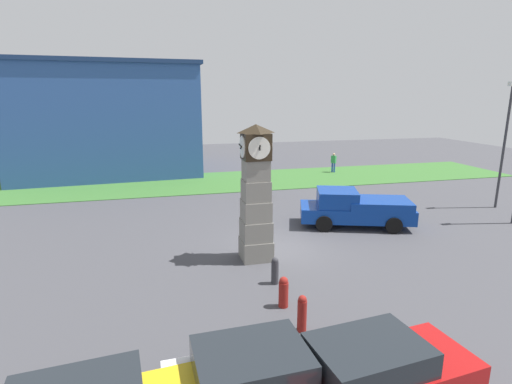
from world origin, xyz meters
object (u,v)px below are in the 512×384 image
Objects in this scene: pickup_truck at (355,208)px; clock_tower at (256,198)px; pedestrian_near_bench at (334,161)px; bollard_near_tower at (302,313)px; bollard_mid_row at (283,292)px; street_lamp_near_road at (505,138)px; bollard_far_row at (275,270)px; bench at (263,191)px; car_near_tower at (262,380)px; car_by_building at (376,372)px.

clock_tower is at bearing -154.33° from pickup_truck.
pickup_truck is 3.50× the size of pedestrian_near_bench.
bollard_mid_row is (-0.09, 1.39, -0.04)m from bollard_near_tower.
street_lamp_near_road is at bearing 6.57° from pickup_truck.
bollard_mid_row is 1.03× the size of bollard_far_row.
car_near_tower is at bearing -105.05° from bench.
bollard_mid_row is at bearing 93.80° from bollard_near_tower.
bench is (2.19, 17.45, -0.24)m from car_by_building.
bollard_mid_row is 0.14× the size of street_lamp_near_road.
car_near_tower reaches higher than bench.
car_near_tower is at bearing -113.77° from bollard_mid_row.
bollard_mid_row reaches higher than bollard_far_row.
clock_tower is 0.92× the size of pickup_truck.
car_near_tower is (-1.74, -3.96, 0.26)m from bollard_mid_row.
bollard_far_row is at bearing 82.99° from bollard_mid_row.
clock_tower reaches higher than car_by_building.
pickup_truck reaches higher than car_near_tower.
bollard_far_row is at bearing -157.95° from street_lamp_near_road.
bollard_mid_row is 0.60× the size of pedestrian_near_bench.
clock_tower reaches higher than bench.
clock_tower is at bearing 88.72° from bollard_mid_row.
bench is at bearing 82.83° from car_by_building.
pedestrian_near_bench is at bearing 62.28° from car_near_tower.
car_near_tower is 13.15m from pickup_truck.
pedestrian_near_bench reaches higher than car_near_tower.
street_lamp_near_road reaches higher than car_near_tower.
bollard_near_tower reaches higher than bollard_mid_row.
clock_tower is 3.11m from bollard_far_row.
bollard_far_row is at bearing -138.16° from pickup_truck.
bench is at bearing 115.60° from pickup_truck.
bollard_mid_row is at bearing -97.01° from bollard_far_row.
bollard_near_tower is 18.43m from street_lamp_near_road.
bollard_near_tower is 0.65× the size of bench.
clock_tower is at bearing -123.67° from pedestrian_near_bench.
bollard_mid_row is (-0.09, -3.91, -2.04)m from clock_tower.
bench is (2.66, 11.57, 0.03)m from bollard_far_row.
car_near_tower is 0.95× the size of car_by_building.
bollard_mid_row is 1.59m from bollard_far_row.
street_lamp_near_road is (17.39, 11.80, 3.33)m from car_near_tower.
bollard_near_tower is (0.00, -5.30, -1.99)m from clock_tower.
bollard_mid_row is 0.17× the size of pickup_truck.
bollard_far_row is 0.23× the size of car_near_tower.
pickup_truck is 10.27m from street_lamp_near_road.
bollard_near_tower is at bearing -91.95° from bollard_far_row.
car_near_tower reaches higher than bollard_mid_row.
pedestrian_near_bench reaches higher than bollard_near_tower.
bollard_mid_row is at bearing 66.23° from car_near_tower.
bollard_mid_row is 0.24× the size of car_near_tower.
pickup_truck is at bearing -173.43° from street_lamp_near_road.
car_by_building is at bearing -97.17° from bench.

